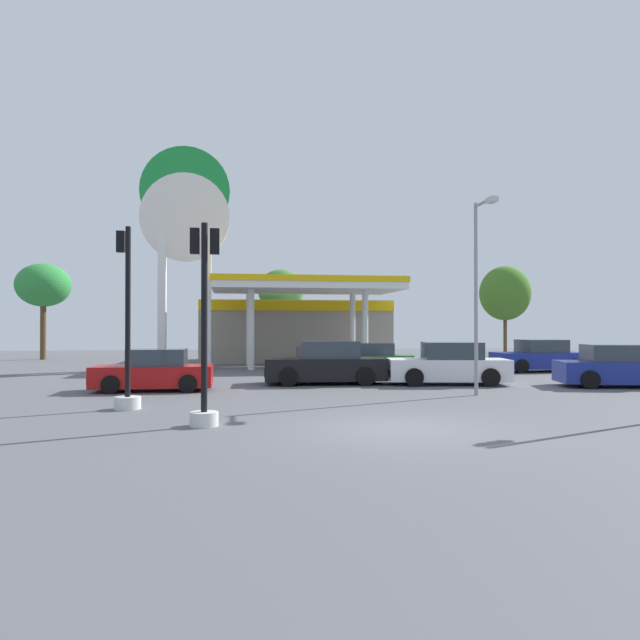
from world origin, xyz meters
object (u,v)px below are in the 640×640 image
at_px(car_5, 539,357).
at_px(traffic_signal_0, 127,355).
at_px(tree_1, 281,291).
at_px(car_3, 448,365).
at_px(car_2, 619,368).
at_px(car_4, 371,359).
at_px(car_1, 154,372).
at_px(car_0, 325,364).
at_px(station_pole_sign, 185,228).
at_px(traffic_signal_1, 204,344).
at_px(tree_0, 43,286).
at_px(corner_streetlamp, 479,277).
at_px(tree_2, 505,293).

distance_m(car_5, traffic_signal_0, 20.69).
bearing_deg(tree_1, traffic_signal_0, -104.28).
bearing_deg(car_5, car_3, -140.69).
relative_size(car_2, car_4, 1.09).
bearing_deg(tree_1, car_1, -107.07).
bearing_deg(car_0, station_pole_sign, 123.33).
relative_size(station_pole_sign, car_4, 2.74).
distance_m(car_2, car_3, 6.10).
xyz_separation_m(car_3, tree_1, (-4.82, 18.80, 3.91)).
height_order(station_pole_sign, traffic_signal_1, station_pole_sign).
bearing_deg(tree_0, car_3, -44.65).
xyz_separation_m(station_pole_sign, traffic_signal_0, (-0.37, -15.18, -5.92)).
bearing_deg(traffic_signal_1, car_5, 41.56).
xyz_separation_m(station_pole_sign, car_5, (17.30, -4.44, -6.66)).
height_order(car_2, corner_streetlamp, corner_streetlamp).
xyz_separation_m(car_3, traffic_signal_1, (-8.77, -8.23, 1.08)).
bearing_deg(car_4, tree_1, 103.91).
relative_size(car_0, car_4, 1.11).
height_order(station_pole_sign, traffic_signal_0, station_pole_sign).
relative_size(car_0, car_3, 0.99).
bearing_deg(traffic_signal_1, tree_0, 112.49).
bearing_deg(car_1, traffic_signal_1, -75.03).
bearing_deg(traffic_signal_0, car_2, 11.49).
xyz_separation_m(station_pole_sign, tree_1, (5.75, 8.84, -2.73)).
height_order(tree_1, corner_streetlamp, corner_streetlamp).
relative_size(car_4, traffic_signal_1, 0.94).
height_order(car_3, car_5, car_3).
height_order(car_0, car_2, car_0).
relative_size(car_1, traffic_signal_1, 0.90).
bearing_deg(corner_streetlamp, car_0, 131.87).
relative_size(car_2, tree_0, 0.72).
relative_size(tree_0, corner_streetlamp, 1.04).
xyz_separation_m(car_0, tree_0, (-16.01, 19.48, 4.19)).
bearing_deg(car_4, car_1, -144.84).
xyz_separation_m(station_pole_sign, car_4, (8.96, -4.15, -6.72)).
bearing_deg(car_4, tree_2, 46.36).
height_order(car_1, traffic_signal_1, traffic_signal_1).
relative_size(car_0, car_5, 1.07).
relative_size(traffic_signal_1, tree_2, 0.67).
height_order(car_4, car_5, car_5).
bearing_deg(car_4, car_3, -74.57).
relative_size(car_2, car_5, 1.05).
bearing_deg(car_5, corner_streetlamp, -127.52).
relative_size(car_2, tree_1, 0.76).
distance_m(traffic_signal_1, tree_2, 35.36).
distance_m(car_4, traffic_signal_0, 14.47).
bearing_deg(car_5, car_1, -160.58).
xyz_separation_m(car_0, tree_1, (-0.22, 17.92, 3.90)).
distance_m(car_0, car_4, 5.77).
xyz_separation_m(car_5, traffic_signal_0, (-17.67, -10.74, 0.74)).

